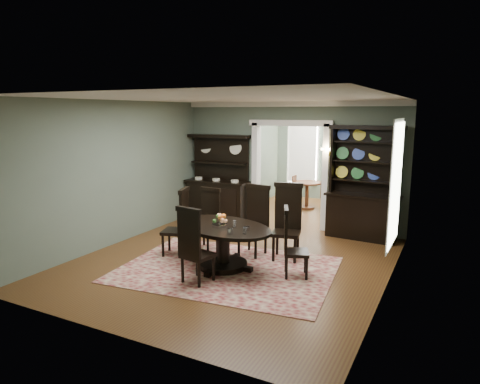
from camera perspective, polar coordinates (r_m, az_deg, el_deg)
The scene contains 19 objects.
room at distance 7.73m, azimuth -1.02°, elevation 1.82°, with size 5.51×6.01×3.01m.
parlor at distance 12.81m, azimuth 10.67°, elevation 4.89°, with size 3.51×3.50×3.01m.
doorway_trim at distance 10.41m, azimuth 6.69°, elevation 4.26°, with size 2.08×0.25×2.57m.
right_window at distance 7.77m, azimuth 20.06°, elevation 1.39°, with size 0.15×1.47×2.12m.
wall_sconce at distance 9.94m, azimuth 11.57°, elevation 5.40°, with size 0.27×0.21×0.21m.
rug at distance 7.73m, azimuth -1.75°, elevation -10.26°, with size 3.69×2.71×0.01m, color maroon.
dining_table at distance 7.66m, azimuth -2.31°, elevation -6.19°, with size 2.27×2.27×0.78m.
centerpiece at distance 7.50m, azimuth -2.75°, elevation -4.15°, with size 1.37×0.88×0.22m.
chair_far_left at distance 8.76m, azimuth -4.22°, elevation -3.31°, with size 0.49×0.47×1.25m.
chair_far_mid at distance 8.38m, azimuth 2.08°, elevation -3.46°, with size 0.55×0.53×1.37m.
chair_far_right at distance 8.18m, azimuth 6.33°, elevation -3.59°, with size 0.63×0.61×1.45m.
chair_end_left at distance 8.36m, azimuth -8.00°, elevation -3.76°, with size 0.59×0.61×1.33m.
chair_end_right at distance 7.27m, azimuth 6.76°, elevation -6.47°, with size 0.56×0.57×1.20m.
chair_near at distance 6.94m, azimuth -6.29°, elevation -6.90°, with size 0.54×0.52×1.29m.
sideboard at distance 11.09m, azimuth -2.95°, elevation 0.26°, with size 1.68×0.65×2.19m.
welsh_dresser at distance 9.77m, azimuth 16.10°, elevation -0.78°, with size 1.63×0.70×2.48m.
parlor_table at distance 12.45m, azimuth 8.92°, elevation 0.10°, with size 0.84×0.84×0.78m.
parlor_chair_left at distance 12.46m, azimuth 6.73°, elevation 0.19°, with size 0.41×0.41×0.96m.
parlor_chair_right at distance 11.88m, azimuth 11.62°, elevation -0.58°, with size 0.44×0.43×0.92m.
Camera 1 is at (3.60, -6.70, 2.77)m, focal length 32.00 mm.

